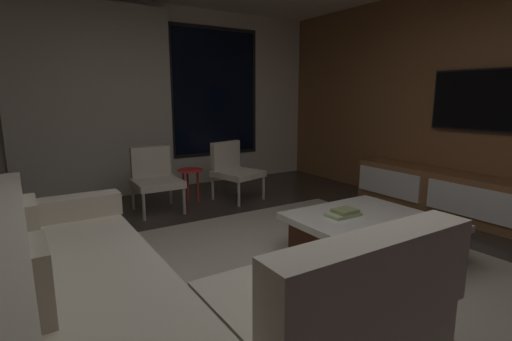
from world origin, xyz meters
TOP-DOWN VIEW (x-y plane):
  - floor at (0.00, 0.00)m, footprint 9.20×9.20m
  - back_wall_with_window at (-0.06, 3.62)m, footprint 6.60×0.30m
  - area_rug at (0.35, -0.10)m, footprint 3.20×3.80m
  - sectional_couch at (-0.99, -0.10)m, footprint 1.98×2.50m
  - coffee_table at (1.02, 0.10)m, footprint 1.16×1.16m
  - book_stack_on_coffee_table at (0.89, 0.28)m, footprint 0.30×0.17m
  - accent_chair_near_window at (1.00, 2.47)m, footprint 0.67×0.68m
  - accent_chair_by_curtain at (-0.08, 2.50)m, footprint 0.55×0.57m
  - side_stool at (0.40, 2.56)m, footprint 0.32×0.32m
  - media_console at (2.77, 0.05)m, footprint 0.46×3.10m
  - mounted_tv at (2.95, 0.25)m, footprint 0.05×1.19m

SIDE VIEW (x-z plane):
  - floor at x=0.00m, z-range 0.00..0.00m
  - area_rug at x=0.35m, z-range 0.00..0.01m
  - coffee_table at x=1.02m, z-range 0.01..0.37m
  - media_console at x=2.77m, z-range -0.01..0.51m
  - sectional_couch at x=-0.99m, z-range -0.12..0.70m
  - side_stool at x=0.40m, z-range 0.14..0.60m
  - book_stack_on_coffee_table at x=0.89m, z-range 0.36..0.41m
  - accent_chair_near_window at x=1.00m, z-range 0.04..0.82m
  - accent_chair_by_curtain at x=-0.08m, z-range 0.04..0.82m
  - back_wall_with_window at x=-0.06m, z-range -0.01..2.69m
  - mounted_tv at x=2.95m, z-range 1.01..1.69m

